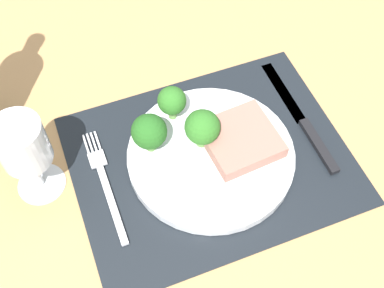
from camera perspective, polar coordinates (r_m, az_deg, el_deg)
ground_plane at (r=75.48cm, az=2.09°, el=-2.42°), size 140.00×110.00×3.00cm
placemat at (r=74.08cm, az=2.13°, el=-1.76°), size 40.15×31.34×0.30cm
plate at (r=73.27cm, az=2.16°, el=-1.37°), size 24.47×24.47×1.60cm
steak at (r=72.96cm, az=5.51°, el=0.62°), size 10.83×10.64×2.16cm
broccoli_near_steak at (r=70.48cm, az=1.19°, el=1.89°), size 5.13×5.13×6.45cm
broccoli_front_edge at (r=69.86cm, az=-4.91°, el=1.39°), size 5.10×5.10×6.76cm
broccoli_center at (r=73.36cm, az=-2.31°, el=4.92°), size 4.30×4.30×6.04cm
fork at (r=72.56cm, az=-9.85°, el=-4.46°), size 2.40×19.20×0.50cm
knife at (r=79.04cm, az=12.71°, el=2.29°), size 1.80×23.00×0.80cm
wine_glass at (r=67.36cm, az=-18.68°, el=-0.39°), size 6.82×6.82×13.94cm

